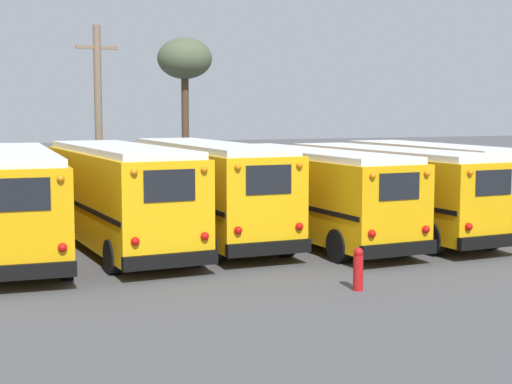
# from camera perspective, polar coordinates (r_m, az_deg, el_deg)

# --- Properties ---
(ground_plane) EXTENTS (160.00, 160.00, 0.00)m
(ground_plane) POSITION_cam_1_polar(r_m,az_deg,el_deg) (26.37, -0.33, -3.33)
(ground_plane) COLOR #4C4C4F
(school_bus_0) EXTENTS (2.96, 10.70, 3.11)m
(school_bus_0) POSITION_cam_1_polar(r_m,az_deg,el_deg) (23.99, -17.22, -0.42)
(school_bus_0) COLOR #E5A00C
(school_bus_0) RESTS_ON ground
(school_bus_1) EXTENTS (2.97, 9.60, 3.20)m
(school_bus_1) POSITION_cam_1_polar(r_m,az_deg,el_deg) (24.16, -9.89, -0.15)
(school_bus_1) COLOR #EAAA0F
(school_bus_1) RESTS_ON ground
(school_bus_2) EXTENTS (2.61, 10.23, 3.20)m
(school_bus_2) POSITION_cam_1_polar(r_m,az_deg,el_deg) (25.73, -3.60, 0.35)
(school_bus_2) COLOR #EAAA0F
(school_bus_2) RESTS_ON ground
(school_bus_3) EXTENTS (2.86, 10.59, 2.98)m
(school_bus_3) POSITION_cam_1_polar(r_m,az_deg,el_deg) (25.81, 3.72, 0.09)
(school_bus_3) COLOR #E5A00C
(school_bus_3) RESTS_ON ground
(school_bus_4) EXTENTS (2.94, 10.43, 2.97)m
(school_bus_4) POSITION_cam_1_polar(r_m,az_deg,el_deg) (27.19, 9.64, 0.33)
(school_bus_4) COLOR #E5A00C
(school_bus_4) RESTS_ON ground
(school_bus_5) EXTENTS (2.82, 9.91, 2.97)m
(school_bus_5) POSITION_cam_1_polar(r_m,az_deg,el_deg) (30.42, 12.68, 0.86)
(school_bus_5) COLOR yellow
(school_bus_5) RESTS_ON ground
(utility_pole) EXTENTS (1.80, 0.33, 7.85)m
(utility_pole) POSITION_cam_1_polar(r_m,az_deg,el_deg) (34.35, -11.39, 5.50)
(utility_pole) COLOR #75604C
(utility_pole) RESTS_ON ground
(bare_tree_1) EXTENTS (2.78, 2.78, 7.91)m
(bare_tree_1) POSITION_cam_1_polar(r_m,az_deg,el_deg) (40.39, -5.21, 9.38)
(bare_tree_1) COLOR #473323
(bare_tree_1) RESTS_ON ground
(fence_line) EXTENTS (23.39, 0.06, 1.42)m
(fence_line) POSITION_cam_1_polar(r_m,az_deg,el_deg) (33.38, -5.26, 0.34)
(fence_line) COLOR #939399
(fence_line) RESTS_ON ground
(fire_hydrant) EXTENTS (0.24, 0.24, 1.03)m
(fire_hydrant) POSITION_cam_1_polar(r_m,az_deg,el_deg) (18.82, 7.44, -5.56)
(fire_hydrant) COLOR #B21414
(fire_hydrant) RESTS_ON ground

